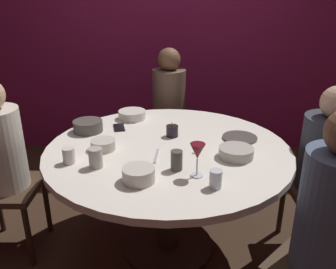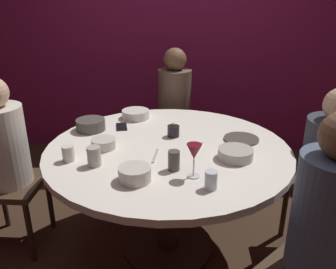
{
  "view_description": "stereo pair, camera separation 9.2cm",
  "coord_description": "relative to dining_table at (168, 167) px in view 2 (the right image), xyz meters",
  "views": [
    {
      "loc": [
        0.02,
        -1.91,
        1.6
      ],
      "look_at": [
        0.0,
        0.0,
        0.82
      ],
      "focal_mm": 37.57,
      "sensor_mm": 36.0,
      "label": 1
    },
    {
      "loc": [
        0.11,
        -1.91,
        1.6
      ],
      "look_at": [
        0.0,
        0.0,
        0.82
      ],
      "focal_mm": 37.57,
      "sensor_mm": 36.0,
      "label": 2
    }
  ],
  "objects": [
    {
      "name": "seated_diner_left",
      "position": [
        -1.02,
        0.0,
        0.11
      ],
      "size": [
        0.4,
        0.4,
        1.15
      ],
      "rotation": [
        0.0,
        0.0,
        6.28
      ],
      "color": "#3F2D1E",
      "rests_on": "ground"
    },
    {
      "name": "fork_near_plate",
      "position": [
        -0.06,
        -0.13,
        0.14
      ],
      "size": [
        0.03,
        0.18,
        0.01
      ],
      "primitive_type": "cube",
      "rotation": [
        0.0,
        0.0,
        -0.08
      ],
      "color": "#B7B7BC",
      "rests_on": "dining_table"
    },
    {
      "name": "cup_center_front",
      "position": [
        0.23,
        -0.47,
        0.18
      ],
      "size": [
        0.06,
        0.06,
        0.09
      ],
      "primitive_type": "cylinder",
      "color": "silver",
      "rests_on": "dining_table"
    },
    {
      "name": "ground_plane",
      "position": [
        0.0,
        0.0,
        -0.61
      ],
      "size": [
        8.0,
        8.0,
        0.0
      ],
      "primitive_type": "plane",
      "color": "#382619"
    },
    {
      "name": "seated_diner_front_right",
      "position": [
        0.69,
        -0.69,
        0.13
      ],
      "size": [
        0.57,
        0.57,
        1.21
      ],
      "rotation": [
        0.0,
        0.0,
        2.36
      ],
      "color": "#3F2D1E",
      "rests_on": "ground"
    },
    {
      "name": "knife_near_plate",
      "position": [
        0.18,
        -0.01,
        0.14
      ],
      "size": [
        0.08,
        0.17,
        0.01
      ],
      "primitive_type": "cube",
      "rotation": [
        0.0,
        0.0,
        -0.35
      ],
      "color": "#B7B7BC",
      "rests_on": "dining_table"
    },
    {
      "name": "cup_by_left_diner",
      "position": [
        -0.53,
        -0.22,
        0.18
      ],
      "size": [
        0.07,
        0.07,
        0.09
      ],
      "primitive_type": "cylinder",
      "color": "silver",
      "rests_on": "dining_table"
    },
    {
      "name": "bowl_sauce_side",
      "position": [
        -0.14,
        -0.41,
        0.17
      ],
      "size": [
        0.16,
        0.16,
        0.07
      ],
      "primitive_type": "cylinder",
      "color": "beige",
      "rests_on": "dining_table"
    },
    {
      "name": "dinner_plate",
      "position": [
        0.45,
        0.13,
        0.14
      ],
      "size": [
        0.22,
        0.22,
        0.01
      ],
      "primitive_type": "cylinder",
      "color": "#4C4742",
      "rests_on": "dining_table"
    },
    {
      "name": "wine_glass",
      "position": [
        0.15,
        -0.35,
        0.26
      ],
      "size": [
        0.08,
        0.08,
        0.18
      ],
      "color": "silver",
      "rests_on": "dining_table"
    },
    {
      "name": "bowl_small_white",
      "position": [
        -0.27,
        0.5,
        0.17
      ],
      "size": [
        0.2,
        0.2,
        0.06
      ],
      "primitive_type": "cylinder",
      "color": "silver",
      "rests_on": "dining_table"
    },
    {
      "name": "candle_holder",
      "position": [
        0.03,
        0.17,
        0.17
      ],
      "size": [
        0.08,
        0.08,
        0.09
      ],
      "color": "black",
      "rests_on": "dining_table"
    },
    {
      "name": "bowl_rice_portion",
      "position": [
        -0.53,
        0.25,
        0.17
      ],
      "size": [
        0.19,
        0.19,
        0.07
      ],
      "primitive_type": "cylinder",
      "color": "#4C4742",
      "rests_on": "dining_table"
    },
    {
      "name": "cell_phone",
      "position": [
        -0.34,
        0.31,
        0.14
      ],
      "size": [
        0.1,
        0.15,
        0.01
      ],
      "primitive_type": "cube",
      "rotation": [
        0.0,
        0.0,
        0.22
      ],
      "color": "black",
      "rests_on": "dining_table"
    },
    {
      "name": "cup_near_candle",
      "position": [
        0.05,
        -0.29,
        0.19
      ],
      "size": [
        0.06,
        0.06,
        0.11
      ],
      "primitive_type": "cylinder",
      "color": "#4C4742",
      "rests_on": "dining_table"
    },
    {
      "name": "seated_diner_back",
      "position": [
        0.0,
        1.02,
        0.12
      ],
      "size": [
        0.4,
        0.4,
        1.17
      ],
      "rotation": [
        0.0,
        0.0,
        4.71
      ],
      "color": "#3F2D1E",
      "rests_on": "ground"
    },
    {
      "name": "cup_by_right_diner",
      "position": [
        -0.38,
        -0.26,
        0.19
      ],
      "size": [
        0.07,
        0.07,
        0.11
      ],
      "primitive_type": "cylinder",
      "color": "#B2ADA3",
      "rests_on": "dining_table"
    },
    {
      "name": "bowl_serving_large",
      "position": [
        -0.38,
        -0.04,
        0.17
      ],
      "size": [
        0.14,
        0.14,
        0.06
      ],
      "primitive_type": "cylinder",
      "color": "beige",
      "rests_on": "dining_table"
    },
    {
      "name": "bowl_salad_center",
      "position": [
        0.38,
        -0.14,
        0.17
      ],
      "size": [
        0.19,
        0.19,
        0.06
      ],
      "primitive_type": "cylinder",
      "color": "#B2ADA3",
      "rests_on": "dining_table"
    },
    {
      "name": "seated_diner_right",
      "position": [
        0.96,
        0.0,
        0.09
      ],
      "size": [
        0.4,
        0.4,
        1.12
      ],
      "rotation": [
        0.0,
        0.0,
        3.14
      ],
      "color": "#3F2D1E",
      "rests_on": "ground"
    },
    {
      "name": "back_wall",
      "position": [
        0.0,
        1.71,
        0.69
      ],
      "size": [
        6.0,
        0.1,
        2.6
      ],
      "primitive_type": "cube",
      "color": "maroon",
      "rests_on": "ground"
    },
    {
      "name": "dining_table",
      "position": [
        0.0,
        0.0,
        0.0
      ],
      "size": [
        1.46,
        1.46,
        0.74
      ],
      "color": "silver",
      "rests_on": "ground"
    }
  ]
}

